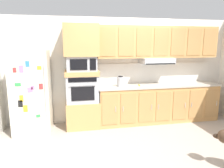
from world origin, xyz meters
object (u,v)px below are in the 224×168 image
at_px(built_in_oven, 82,88).
at_px(screwdriver, 140,85).
at_px(electric_kettle, 121,81).
at_px(refrigerator, 32,92).
at_px(microwave, 81,63).

bearing_deg(built_in_oven, screwdriver, -2.47).
bearing_deg(screwdriver, built_in_oven, 177.53).
distance_m(screwdriver, electric_kettle, 0.47).
bearing_deg(screwdriver, electric_kettle, 178.70).
distance_m(refrigerator, electric_kettle, 1.96).
xyz_separation_m(built_in_oven, microwave, (0.00, -0.00, 0.56)).
bearing_deg(refrigerator, screwdriver, 0.24).
height_order(built_in_oven, screwdriver, built_in_oven).
height_order(refrigerator, screwdriver, refrigerator).
xyz_separation_m(refrigerator, screwdriver, (2.41, 0.01, 0.05)).
distance_m(refrigerator, microwave, 1.22).
relative_size(built_in_oven, microwave, 1.09).
bearing_deg(microwave, electric_kettle, -3.08).
bearing_deg(built_in_oven, microwave, -0.77).
xyz_separation_m(microwave, screwdriver, (1.34, -0.06, -0.53)).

